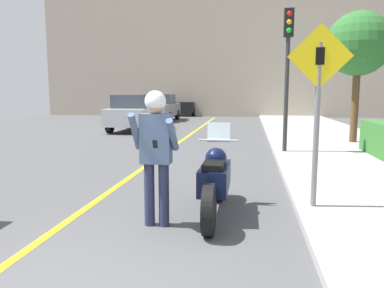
{
  "coord_description": "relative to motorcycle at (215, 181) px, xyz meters",
  "views": [
    {
      "loc": [
        1.89,
        -2.66,
        1.79
      ],
      "look_at": [
        1.05,
        2.84,
        1.02
      ],
      "focal_mm": 35.0,
      "sensor_mm": 36.0,
      "label": 1
    }
  ],
  "objects": [
    {
      "name": "road_center_line",
      "position": [
        -2.01,
        3.35,
        -0.51
      ],
      "size": [
        0.12,
        36.0,
        0.01
      ],
      "color": "yellow",
      "rests_on": "ground"
    },
    {
      "name": "building_backdrop",
      "position": [
        -1.41,
        23.35,
        3.94
      ],
      "size": [
        28.0,
        1.2,
        8.91
      ],
      "color": "#B2A38E",
      "rests_on": "ground"
    },
    {
      "name": "motorcycle",
      "position": [
        0.0,
        0.0,
        0.0
      ],
      "size": [
        0.62,
        2.24,
        1.32
      ],
      "color": "black",
      "rests_on": "ground"
    },
    {
      "name": "person_biker",
      "position": [
        -0.74,
        -0.56,
        0.61
      ],
      "size": [
        0.59,
        0.49,
        1.82
      ],
      "color": "#282D4C",
      "rests_on": "ground"
    },
    {
      "name": "crossing_sign",
      "position": [
        1.44,
        0.29,
        1.19
      ],
      "size": [
        0.91,
        0.08,
        2.64
      ],
      "color": "slate",
      "rests_on": "sidewalk_curb"
    },
    {
      "name": "traffic_light",
      "position": [
        1.49,
        5.6,
        2.34
      ],
      "size": [
        0.26,
        0.3,
        3.96
      ],
      "color": "#2D2D30",
      "rests_on": "sidewalk_curb"
    },
    {
      "name": "street_tree",
      "position": [
        3.99,
        8.05,
        2.84
      ],
      "size": [
        2.11,
        2.11,
        4.32
      ],
      "color": "brown",
      "rests_on": "sidewalk_curb"
    },
    {
      "name": "parked_car_silver",
      "position": [
        -4.84,
        11.77,
        0.34
      ],
      "size": [
        1.88,
        4.2,
        1.68
      ],
      "color": "black",
      "rests_on": "ground"
    },
    {
      "name": "parked_car_grey",
      "position": [
        -5.15,
        18.04,
        0.34
      ],
      "size": [
        1.88,
        4.2,
        1.68
      ],
      "color": "black",
      "rests_on": "ground"
    },
    {
      "name": "parked_car_black",
      "position": [
        -4.54,
        23.98,
        0.34
      ],
      "size": [
        1.88,
        4.2,
        1.68
      ],
      "color": "black",
      "rests_on": "ground"
    }
  ]
}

